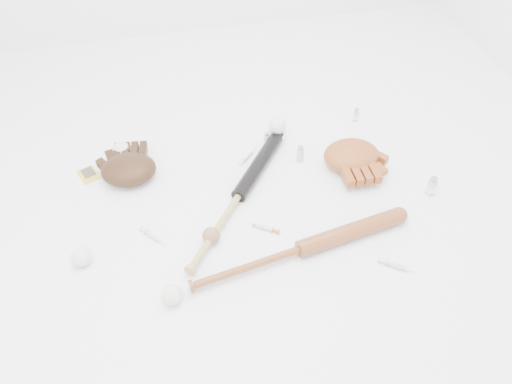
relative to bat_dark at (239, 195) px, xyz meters
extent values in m
plane|color=white|center=(0.09, -0.06, -0.03)|extent=(3.00, 3.00, 0.00)
cube|color=gold|center=(-0.60, 0.29, -0.03)|extent=(0.10, 0.12, 0.01)
cube|color=white|center=(0.25, 0.34, -0.01)|extent=(0.10, 0.10, 0.04)
sphere|color=silver|center=(0.25, 0.34, 0.05)|extent=(0.08, 0.08, 0.08)
sphere|color=silver|center=(-0.61, -0.18, 0.01)|extent=(0.07, 0.07, 0.07)
sphere|color=silver|center=(-0.45, 0.37, 0.01)|extent=(0.08, 0.08, 0.08)
sphere|color=silver|center=(-0.31, -0.41, 0.00)|extent=(0.07, 0.07, 0.07)
sphere|color=brown|center=(-0.14, -0.18, 0.00)|extent=(0.07, 0.07, 0.07)
cylinder|color=#AFB9C0|center=(0.19, 0.31, 0.00)|extent=(0.03, 0.03, 0.07)
cylinder|color=#AFB9C0|center=(0.65, 0.39, 0.00)|extent=(0.03, 0.03, 0.07)
cylinder|color=#AFB9C0|center=(0.31, 0.18, 0.01)|extent=(0.03, 0.03, 0.08)
cylinder|color=#AFB9C0|center=(0.77, -0.14, 0.01)|extent=(0.04, 0.04, 0.09)
camera|label=1|loc=(-0.25, -1.36, 1.45)|focal=35.00mm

